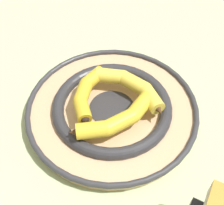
{
  "coord_description": "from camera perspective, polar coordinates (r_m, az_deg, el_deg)",
  "views": [
    {
      "loc": [
        -0.45,
        0.05,
        0.56
      ],
      "look_at": [
        -0.03,
        -0.02,
        0.04
      ],
      "focal_mm": 50.0,
      "sensor_mm": 36.0,
      "label": 1
    }
  ],
  "objects": [
    {
      "name": "banana_b",
      "position": [
        0.68,
        -4.63,
        1.97
      ],
      "size": [
        0.16,
        0.09,
        0.03
      ],
      "rotation": [
        0.0,
        0.0,
        9.06
      ],
      "color": "gold",
      "rests_on": "decorative_bowl"
    },
    {
      "name": "banana_c",
      "position": [
        0.62,
        0.85,
        -3.23
      ],
      "size": [
        0.09,
        0.19,
        0.03
      ],
      "rotation": [
        0.0,
        0.0,
        11.39
      ],
      "color": "yellow",
      "rests_on": "decorative_bowl"
    },
    {
      "name": "decorative_bowl",
      "position": [
        0.69,
        0.0,
        -1.19
      ],
      "size": [
        0.38,
        0.38,
        0.04
      ],
      "color": "tan",
      "rests_on": "ground_plane"
    },
    {
      "name": "banana_a",
      "position": [
        0.68,
        3.79,
        2.98
      ],
      "size": [
        0.15,
        0.14,
        0.03
      ],
      "rotation": [
        0.0,
        0.0,
        7.04
      ],
      "color": "yellow",
      "rests_on": "decorative_bowl"
    },
    {
      "name": "ground_plane",
      "position": [
        0.72,
        -2.05,
        -0.65
      ],
      "size": [
        2.8,
        2.8,
        0.0
      ],
      "primitive_type": "plane",
      "color": "#B2C693"
    }
  ]
}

